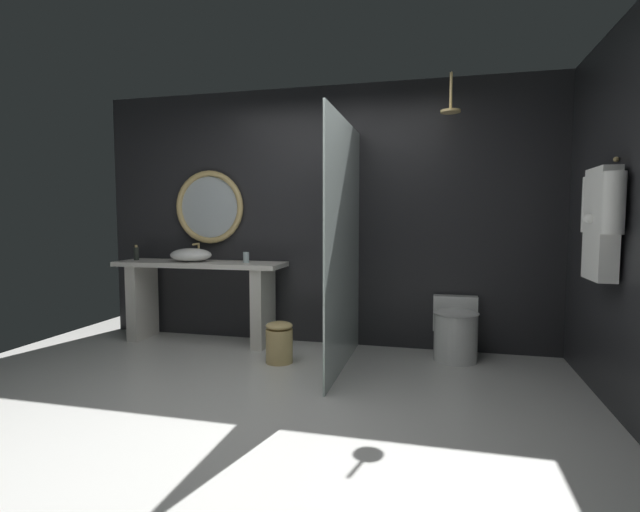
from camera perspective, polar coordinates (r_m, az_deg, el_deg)
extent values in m
plane|color=silver|center=(3.38, -7.75, -17.97)|extent=(5.76, 5.76, 0.00)
cube|color=#232326|center=(4.93, 0.31, 4.69)|extent=(4.80, 0.10, 2.60)
cube|color=#232326|center=(3.84, 32.04, 4.00)|extent=(0.10, 2.47, 2.60)
cube|color=silver|center=(5.10, -14.07, -0.93)|extent=(1.77, 0.49, 0.05)
cube|color=silver|center=(5.51, -20.35, -5.06)|extent=(0.12, 0.42, 0.79)
cube|color=silver|center=(4.87, -6.77, -6.04)|extent=(0.12, 0.42, 0.79)
ellipsoid|color=white|center=(5.13, -15.10, 0.13)|extent=(0.44, 0.36, 0.14)
cylinder|color=tan|center=(5.27, -14.24, 0.51)|extent=(0.02, 0.02, 0.18)
cylinder|color=tan|center=(5.22, -14.56, 1.37)|extent=(0.02, 0.12, 0.02)
cylinder|color=silver|center=(4.91, -8.78, -0.14)|extent=(0.06, 0.06, 0.11)
cylinder|color=#282D28|center=(5.49, -21.01, 0.26)|extent=(0.05, 0.05, 0.14)
cylinder|color=tan|center=(5.49, -21.03, 1.10)|extent=(0.03, 0.03, 0.02)
torus|color=tan|center=(5.28, -13.04, 5.68)|extent=(0.78, 0.06, 0.78)
cylinder|color=#B2BCC1|center=(5.28, -12.99, 5.68)|extent=(0.68, 0.01, 0.68)
cube|color=silver|center=(4.09, 2.87, 1.30)|extent=(0.02, 1.47, 2.12)
cylinder|color=tan|center=(4.37, 15.31, 18.38)|extent=(0.02, 0.02, 0.31)
cylinder|color=tan|center=(4.33, 15.26, 16.26)|extent=(0.17, 0.17, 0.02)
sphere|color=tan|center=(3.73, 31.76, 9.75)|extent=(0.04, 0.04, 0.04)
cube|color=white|center=(3.70, 30.45, 3.28)|extent=(0.12, 0.38, 0.75)
cylinder|color=white|center=(3.49, 31.54, 5.40)|extent=(0.13, 0.13, 0.39)
cylinder|color=white|center=(3.90, 29.64, 5.32)|extent=(0.13, 0.13, 0.39)
sphere|color=white|center=(3.67, 29.35, 3.90)|extent=(0.07, 0.07, 0.07)
cylinder|color=white|center=(4.55, 15.82, -9.28)|extent=(0.39, 0.39, 0.43)
ellipsoid|color=white|center=(4.51, 15.88, -6.51)|extent=(0.40, 0.44, 0.02)
cube|color=white|center=(4.80, 15.76, -6.50)|extent=(0.41, 0.19, 0.34)
cylinder|color=tan|center=(4.36, -4.86, -10.58)|extent=(0.24, 0.24, 0.30)
ellipsoid|color=tan|center=(4.32, -4.88, -8.25)|extent=(0.24, 0.24, 0.07)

